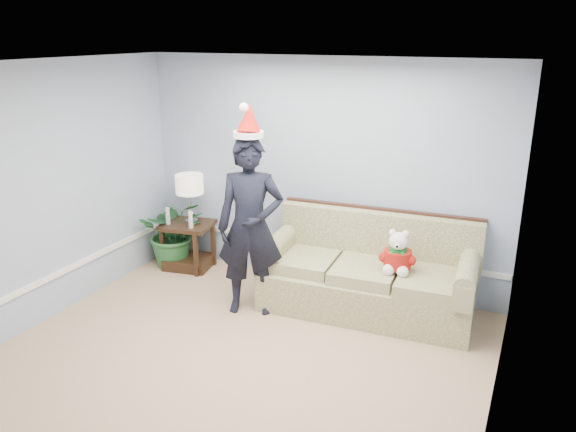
# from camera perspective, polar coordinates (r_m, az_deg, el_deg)

# --- Properties ---
(room_shell) EXTENTS (4.54, 5.04, 2.74)m
(room_shell) POSITION_cam_1_polar(r_m,az_deg,el_deg) (4.52, -8.81, -2.73)
(room_shell) COLOR tan
(room_shell) RESTS_ON ground
(wainscot_trim) EXTENTS (4.49, 4.99, 0.06)m
(wainscot_trim) POSITION_cam_1_polar(r_m,az_deg,el_deg) (6.38, -11.44, -5.21)
(wainscot_trim) COLOR white
(wainscot_trim) RESTS_ON room_shell
(sofa) EXTENTS (2.33, 1.11, 1.06)m
(sofa) POSITION_cam_1_polar(r_m,az_deg,el_deg) (6.29, 8.22, -6.10)
(sofa) COLOR #4E592A
(sofa) RESTS_ON room_shell
(side_table) EXTENTS (0.71, 0.63, 0.61)m
(side_table) POSITION_cam_1_polar(r_m,az_deg,el_deg) (7.44, -10.07, -3.43)
(side_table) COLOR #311F12
(side_table) RESTS_ON room_shell
(table_lamp) EXTENTS (0.35, 0.35, 0.63)m
(table_lamp) POSITION_cam_1_polar(r_m,az_deg,el_deg) (7.21, -9.97, 3.00)
(table_lamp) COLOR silver
(table_lamp) RESTS_ON side_table
(candle_pair) EXTENTS (0.40, 0.06, 0.22)m
(candle_pair) POSITION_cam_1_polar(r_m,az_deg,el_deg) (7.19, -11.00, -0.23)
(candle_pair) COLOR silver
(candle_pair) RESTS_ON side_table
(houseplant) EXTENTS (1.09, 1.06, 0.92)m
(houseplant) POSITION_cam_1_polar(r_m,az_deg,el_deg) (7.48, -11.52, -1.59)
(houseplant) COLOR #24622F
(houseplant) RESTS_ON room_shell
(man) EXTENTS (0.83, 0.69, 1.94)m
(man) POSITION_cam_1_polar(r_m,az_deg,el_deg) (5.97, -3.83, -1.13)
(man) COLOR black
(man) RESTS_ON room_shell
(santa_hat) EXTENTS (0.38, 0.41, 0.37)m
(santa_hat) POSITION_cam_1_polar(r_m,az_deg,el_deg) (5.72, -3.98, 9.54)
(santa_hat) COLOR white
(santa_hat) RESTS_ON man
(teddy_bear) EXTENTS (0.32, 0.34, 0.47)m
(teddy_bear) POSITION_cam_1_polar(r_m,az_deg,el_deg) (5.95, 11.05, -4.07)
(teddy_bear) COLOR white
(teddy_bear) RESTS_ON sofa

